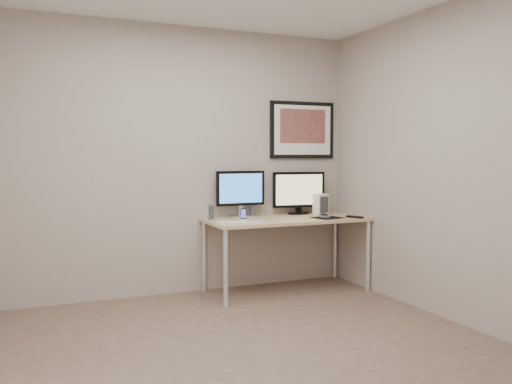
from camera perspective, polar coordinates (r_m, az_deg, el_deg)
floor at (r=3.95m, az=-1.15°, el=-16.20°), size 3.60×3.60×0.00m
room at (r=4.14m, az=-3.57°, el=7.87°), size 3.60×3.60×3.60m
desk at (r=5.40m, az=3.23°, el=-3.45°), size 1.60×0.70×0.73m
framed_art at (r=5.81m, az=4.89°, el=6.52°), size 0.75×0.04×0.60m
monitor_large at (r=5.44m, az=-1.64°, el=0.05°), size 0.51×0.17×0.47m
monitor_tv at (r=5.73m, az=4.52°, el=0.03°), size 0.57×0.16×0.45m
speaker_left at (r=5.20m, az=-4.74°, el=-2.12°), size 0.08×0.08×0.16m
speaker_right at (r=5.54m, az=-0.30°, el=-1.73°), size 0.08×0.08×0.16m
phone_dock at (r=5.19m, az=-1.34°, el=-2.36°), size 0.07×0.07×0.12m
keyboard at (r=5.00m, az=-1.83°, el=-3.20°), size 0.43×0.27×0.01m
mousepad at (r=5.45m, az=7.54°, el=-2.70°), size 0.32×0.30×0.00m
mouse at (r=5.45m, az=7.18°, el=-2.46°), size 0.09×0.13×0.04m
remote at (r=5.50m, az=10.37°, el=-2.57°), size 0.11×0.19×0.02m
fan_unit at (r=5.73m, az=6.85°, el=-1.29°), size 0.16×0.13×0.22m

